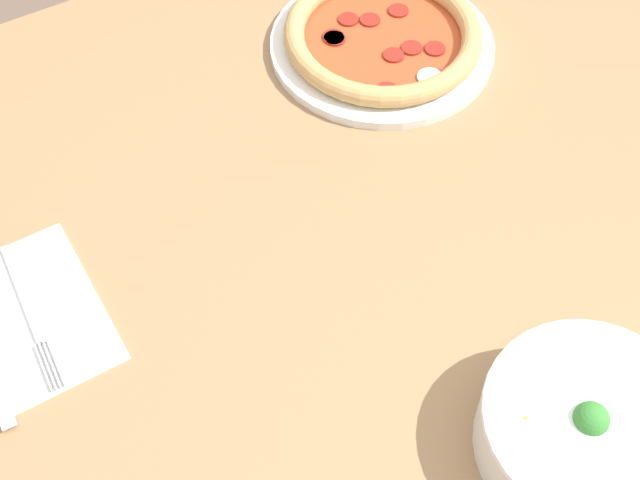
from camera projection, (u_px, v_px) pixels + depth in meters
name	position (u px, v px, depth m)	size (l,w,h in m)	color
dining_table	(390.00, 288.00, 1.03)	(1.21, 1.09, 0.78)	#99724C
pizza	(382.00, 38.00, 1.11)	(0.28, 0.28, 0.04)	white
bowl	(588.00, 430.00, 0.78)	(0.20, 0.20, 0.08)	white
napkin	(4.00, 329.00, 0.88)	(0.19, 0.19, 0.00)	white
fork	(30.00, 313.00, 0.89)	(0.02, 0.18, 0.00)	silver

